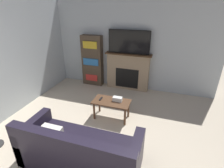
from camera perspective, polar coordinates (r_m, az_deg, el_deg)
wall_back at (r=5.53m, az=4.48°, el=12.20°), size 5.50×0.06×2.70m
wall_side at (r=4.98m, az=-28.62°, el=7.77°), size 0.06×4.90×2.70m
fireplace at (r=5.58m, az=5.19°, el=4.15°), size 1.42×0.28×1.17m
tv at (r=5.30m, az=5.53°, el=13.51°), size 1.25×0.03×0.70m
couch at (r=3.20m, az=-10.65°, el=-20.75°), size 2.03×0.86×0.88m
coffee_table at (r=4.17m, az=-0.20°, el=-6.51°), size 0.88×0.46×0.47m
tissue_box at (r=4.12m, az=1.81°, el=-4.92°), size 0.22×0.12×0.10m
remote_control at (r=4.22m, az=-3.68°, el=-4.82°), size 0.04×0.15×0.02m
bookshelf at (r=5.86m, az=-6.40°, el=7.56°), size 0.67×0.29×1.65m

